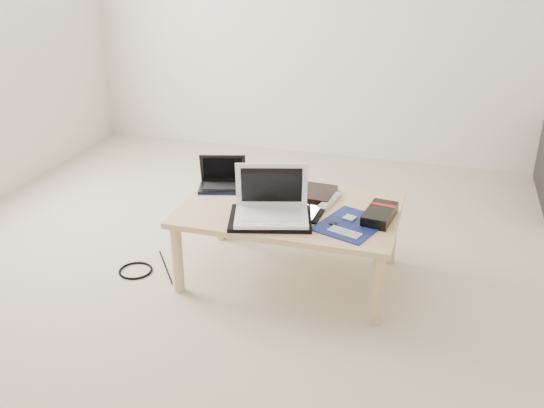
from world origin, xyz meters
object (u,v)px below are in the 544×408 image
(gpu_box, at_px, (380,214))
(white_laptop, at_px, (271,206))
(coffee_table, at_px, (289,216))
(netbook, at_px, (223,181))

(gpu_box, bearing_deg, white_laptop, -163.62)
(coffee_table, relative_size, gpu_box, 4.14)
(coffee_table, bearing_deg, netbook, 159.50)
(netbook, relative_size, gpu_box, 1.10)
(coffee_table, bearing_deg, white_laptop, -108.53)
(netbook, xyz_separation_m, gpu_box, (0.88, -0.16, -0.01))
(netbook, bearing_deg, white_laptop, -39.86)
(white_laptop, bearing_deg, gpu_box, 16.38)
(netbook, bearing_deg, gpu_box, -10.38)
(coffee_table, height_order, white_laptop, white_laptop)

